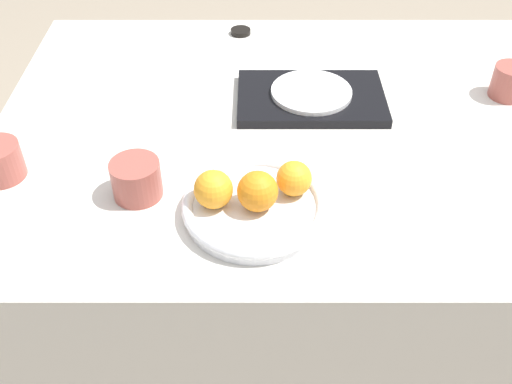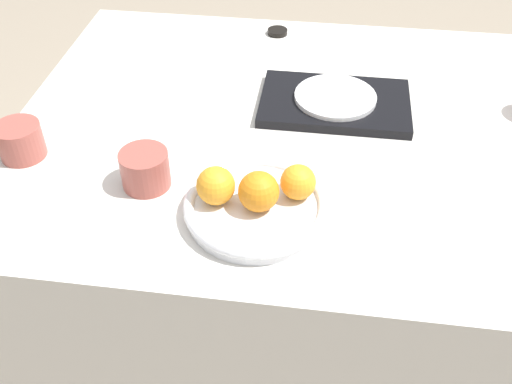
{
  "view_description": "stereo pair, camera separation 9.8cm",
  "coord_description": "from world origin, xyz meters",
  "px_view_note": "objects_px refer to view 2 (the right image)",
  "views": [
    {
      "loc": [
        -0.14,
        -1.02,
        1.47
      ],
      "look_at": [
        -0.15,
        -0.28,
        0.82
      ],
      "focal_mm": 42.0,
      "sensor_mm": 36.0,
      "label": 1
    },
    {
      "loc": [
        -0.05,
        -1.01,
        1.47
      ],
      "look_at": [
        -0.15,
        -0.28,
        0.82
      ],
      "focal_mm": 42.0,
      "sensor_mm": 36.0,
      "label": 2
    }
  ],
  "objects_px": {
    "orange_1": "(298,182)",
    "soy_dish": "(277,32)",
    "cup_2": "(20,141)",
    "orange_2": "(216,186)",
    "orange_0": "(259,191)",
    "side_plate": "(335,97)",
    "serving_tray": "(335,103)",
    "cup_0": "(145,169)",
    "fruit_platter": "(256,207)"
  },
  "relations": [
    {
      "from": "orange_0",
      "to": "orange_1",
      "type": "height_order",
      "value": "orange_0"
    },
    {
      "from": "orange_2",
      "to": "serving_tray",
      "type": "xyz_separation_m",
      "value": [
        0.19,
        0.35,
        -0.04
      ]
    },
    {
      "from": "fruit_platter",
      "to": "serving_tray",
      "type": "relative_size",
      "value": 0.79
    },
    {
      "from": "orange_1",
      "to": "soy_dish",
      "type": "xyz_separation_m",
      "value": [
        -0.1,
        0.63,
        -0.05
      ]
    },
    {
      "from": "orange_2",
      "to": "orange_0",
      "type": "bearing_deg",
      "value": -5.2
    },
    {
      "from": "fruit_platter",
      "to": "cup_2",
      "type": "xyz_separation_m",
      "value": [
        -0.46,
        0.1,
        0.02
      ]
    },
    {
      "from": "fruit_platter",
      "to": "orange_2",
      "type": "xyz_separation_m",
      "value": [
        -0.07,
        0.0,
        0.04
      ]
    },
    {
      "from": "orange_2",
      "to": "side_plate",
      "type": "relative_size",
      "value": 0.38
    },
    {
      "from": "serving_tray",
      "to": "orange_1",
      "type": "bearing_deg",
      "value": -99.49
    },
    {
      "from": "fruit_platter",
      "to": "orange_2",
      "type": "bearing_deg",
      "value": 178.08
    },
    {
      "from": "orange_0",
      "to": "orange_1",
      "type": "distance_m",
      "value": 0.07
    },
    {
      "from": "fruit_platter",
      "to": "orange_0",
      "type": "distance_m",
      "value": 0.04
    },
    {
      "from": "cup_0",
      "to": "cup_2",
      "type": "distance_m",
      "value": 0.26
    },
    {
      "from": "soy_dish",
      "to": "orange_1",
      "type": "bearing_deg",
      "value": -80.76
    },
    {
      "from": "side_plate",
      "to": "cup_0",
      "type": "bearing_deg",
      "value": -137.45
    },
    {
      "from": "orange_0",
      "to": "soy_dish",
      "type": "distance_m",
      "value": 0.67
    },
    {
      "from": "orange_2",
      "to": "cup_2",
      "type": "height_order",
      "value": "orange_2"
    },
    {
      "from": "cup_2",
      "to": "side_plate",
      "type": "bearing_deg",
      "value": 23.05
    },
    {
      "from": "fruit_platter",
      "to": "cup_0",
      "type": "relative_size",
      "value": 2.83
    },
    {
      "from": "orange_0",
      "to": "orange_2",
      "type": "distance_m",
      "value": 0.07
    },
    {
      "from": "orange_1",
      "to": "serving_tray",
      "type": "bearing_deg",
      "value": 80.51
    },
    {
      "from": "orange_1",
      "to": "orange_2",
      "type": "relative_size",
      "value": 0.93
    },
    {
      "from": "side_plate",
      "to": "soy_dish",
      "type": "relative_size",
      "value": 3.4
    },
    {
      "from": "orange_2",
      "to": "side_plate",
      "type": "distance_m",
      "value": 0.4
    },
    {
      "from": "serving_tray",
      "to": "side_plate",
      "type": "bearing_deg",
      "value": -63.43
    },
    {
      "from": "cup_0",
      "to": "soy_dish",
      "type": "xyz_separation_m",
      "value": [
        0.17,
        0.62,
        -0.03
      ]
    },
    {
      "from": "fruit_platter",
      "to": "cup_2",
      "type": "distance_m",
      "value": 0.47
    },
    {
      "from": "side_plate",
      "to": "serving_tray",
      "type": "bearing_deg",
      "value": 116.57
    },
    {
      "from": "orange_1",
      "to": "soy_dish",
      "type": "distance_m",
      "value": 0.64
    },
    {
      "from": "serving_tray",
      "to": "fruit_platter",
      "type": "bearing_deg",
      "value": -108.9
    },
    {
      "from": "fruit_platter",
      "to": "orange_1",
      "type": "height_order",
      "value": "orange_1"
    },
    {
      "from": "serving_tray",
      "to": "side_plate",
      "type": "xyz_separation_m",
      "value": [
        0.0,
        -0.0,
        0.02
      ]
    },
    {
      "from": "orange_0",
      "to": "serving_tray",
      "type": "height_order",
      "value": "orange_0"
    },
    {
      "from": "cup_0",
      "to": "cup_2",
      "type": "xyz_separation_m",
      "value": [
        -0.26,
        0.05,
        -0.0
      ]
    },
    {
      "from": "orange_2",
      "to": "soy_dish",
      "type": "relative_size",
      "value": 1.3
    },
    {
      "from": "orange_2",
      "to": "cup_2",
      "type": "relative_size",
      "value": 0.77
    },
    {
      "from": "orange_0",
      "to": "orange_1",
      "type": "bearing_deg",
      "value": 31.12
    },
    {
      "from": "cup_2",
      "to": "fruit_platter",
      "type": "bearing_deg",
      "value": -12.6
    },
    {
      "from": "orange_1",
      "to": "cup_2",
      "type": "bearing_deg",
      "value": 172.43
    },
    {
      "from": "orange_0",
      "to": "cup_0",
      "type": "bearing_deg",
      "value": 165.03
    },
    {
      "from": "serving_tray",
      "to": "cup_0",
      "type": "distance_m",
      "value": 0.44
    },
    {
      "from": "orange_2",
      "to": "cup_2",
      "type": "distance_m",
      "value": 0.41
    },
    {
      "from": "serving_tray",
      "to": "soy_dish",
      "type": "xyz_separation_m",
      "value": [
        -0.16,
        0.32,
        -0.0
      ]
    },
    {
      "from": "orange_0",
      "to": "side_plate",
      "type": "relative_size",
      "value": 0.4
    },
    {
      "from": "orange_2",
      "to": "cup_0",
      "type": "xyz_separation_m",
      "value": [
        -0.14,
        0.05,
        -0.02
      ]
    },
    {
      "from": "cup_0",
      "to": "fruit_platter",
      "type": "bearing_deg",
      "value": -14.18
    },
    {
      "from": "orange_0",
      "to": "orange_2",
      "type": "bearing_deg",
      "value": 174.8
    },
    {
      "from": "orange_0",
      "to": "fruit_platter",
      "type": "bearing_deg",
      "value": 139.24
    },
    {
      "from": "orange_1",
      "to": "cup_0",
      "type": "xyz_separation_m",
      "value": [
        -0.27,
        0.02,
        -0.02
      ]
    },
    {
      "from": "orange_0",
      "to": "serving_tray",
      "type": "relative_size",
      "value": 0.22
    }
  ]
}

